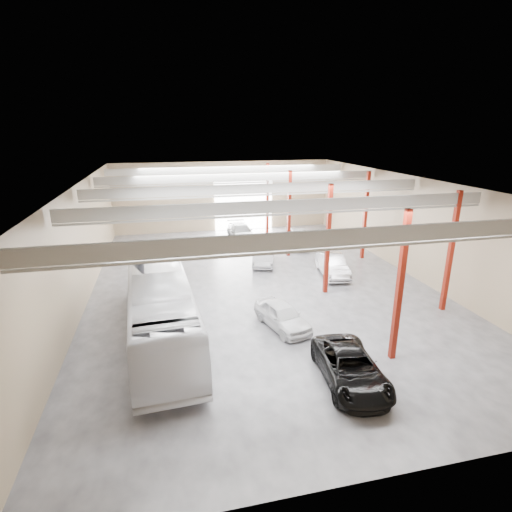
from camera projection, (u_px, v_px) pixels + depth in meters
name	position (u px, v px, depth m)	size (l,w,h in m)	color
depot_shell	(262.00, 212.00, 25.96)	(22.12, 32.12, 7.06)	#3F3E43
coach_bus	(160.00, 307.00, 19.78)	(2.88, 12.32, 3.43)	silver
black_sedan	(350.00, 368.00, 16.55)	(2.29, 4.97, 1.38)	black
car_row_a	(282.00, 315.00, 21.17)	(1.62, 4.04, 1.38)	silver
car_row_b	(264.00, 254.00, 31.24)	(1.56, 4.47, 1.47)	#BBBBC1
car_row_c	(241.00, 232.00, 38.12)	(2.01, 4.95, 1.44)	slate
car_right_near	(332.00, 265.00, 28.76)	(1.60, 4.59, 1.51)	#B1B0B5
car_right_far	(299.00, 238.00, 35.70)	(1.83, 4.55, 1.55)	silver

